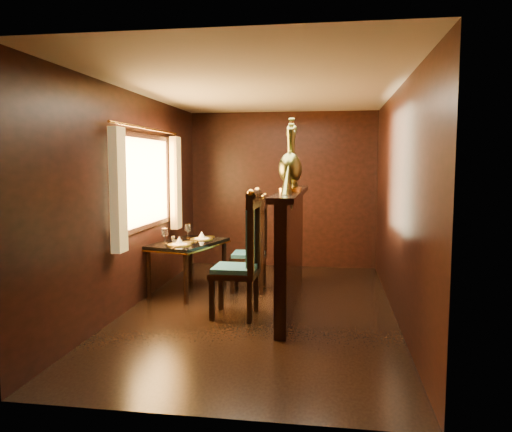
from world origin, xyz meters
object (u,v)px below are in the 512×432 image
object	(u,v)px
chair_left	(246,250)
peacock_right	(292,157)
peacock_left	(290,154)
chair_right	(258,240)
dining_table	(188,247)

from	to	relation	value
chair_left	peacock_right	distance (m)	1.28
peacock_right	peacock_left	bearing A→B (deg)	-90.00
chair_right	peacock_right	xyz separation A→B (m)	(0.49, -0.48, 1.08)
dining_table	chair_left	world-z (taller)	chair_left
peacock_left	peacock_right	bearing A→B (deg)	90.00
dining_table	peacock_left	bearing A→B (deg)	-9.01
peacock_left	peacock_right	world-z (taller)	peacock_left
chair_left	peacock_right	xyz separation A→B (m)	(0.44, 0.65, 1.01)
chair_left	chair_right	distance (m)	1.13
dining_table	chair_right	bearing A→B (deg)	27.65
dining_table	chair_right	distance (m)	0.91
dining_table	chair_left	xyz separation A→B (m)	(0.93, -0.94, 0.14)
chair_right	peacock_right	world-z (taller)	peacock_right
dining_table	peacock_right	world-z (taller)	peacock_right
dining_table	peacock_left	xyz separation A→B (m)	(1.38, -0.63, 1.18)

